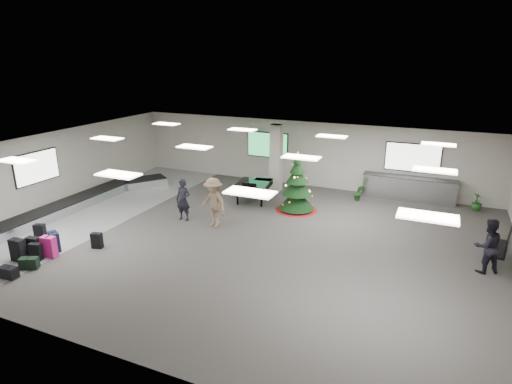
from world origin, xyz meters
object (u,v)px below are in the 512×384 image
at_px(bench, 502,245).
at_px(traveler_b, 213,203).
at_px(potted_plant_left, 358,193).
at_px(traveler_a, 183,200).
at_px(pink_suitcase, 49,247).
at_px(baggage_carousel, 80,203).
at_px(christmas_tree, 297,190).
at_px(traveler_bench, 487,246).
at_px(grand_piano, 253,186).
at_px(service_counter, 409,188).
at_px(potted_plant_right, 477,202).

height_order(bench, traveler_b, traveler_b).
bearing_deg(potted_plant_left, traveler_a, -138.81).
xyz_separation_m(pink_suitcase, traveler_a, (2.21, 4.54, 0.48)).
xyz_separation_m(baggage_carousel, traveler_a, (4.90, 0.58, 0.62)).
distance_m(christmas_tree, bench, 7.70).
bearing_deg(christmas_tree, traveler_bench, -22.34).
relative_size(traveler_b, potted_plant_left, 2.64).
bearing_deg(bench, baggage_carousel, -163.43).
bearing_deg(grand_piano, pink_suitcase, -124.83).
xyz_separation_m(christmas_tree, traveler_bench, (6.93, -2.85, -0.01)).
bearing_deg(baggage_carousel, bench, 5.52).
bearing_deg(christmas_tree, service_counter, 37.88).
bearing_deg(bench, grand_piano, 178.15).
relative_size(baggage_carousel, bench, 5.83).
distance_m(service_counter, potted_plant_right, 2.79).
xyz_separation_m(bench, potted_plant_right, (-0.47, 4.90, -0.19)).
relative_size(bench, potted_plant_left, 2.28).
xyz_separation_m(grand_piano, traveler_a, (-1.59, -3.17, 0.11)).
distance_m(grand_piano, traveler_bench, 9.60).
distance_m(traveler_b, potted_plant_right, 11.07).
bearing_deg(pink_suitcase, grand_piano, 55.64).
distance_m(pink_suitcase, potted_plant_right, 16.59).
bearing_deg(christmas_tree, traveler_a, -142.39).
distance_m(christmas_tree, potted_plant_right, 7.61).
bearing_deg(traveler_b, traveler_a, -164.30).
distance_m(service_counter, christmas_tree, 5.34).
xyz_separation_m(traveler_a, traveler_b, (1.41, -0.10, 0.13)).
bearing_deg(grand_piano, potted_plant_left, 16.25).
relative_size(grand_piano, potted_plant_right, 2.59).
bearing_deg(traveler_bench, baggage_carousel, -26.54).
height_order(christmas_tree, grand_piano, christmas_tree).
height_order(traveler_a, traveler_b, traveler_b).
relative_size(grand_piano, traveler_a, 1.18).
height_order(christmas_tree, potted_plant_right, christmas_tree).
xyz_separation_m(pink_suitcase, potted_plant_left, (8.11, 9.70, 0.01)).
relative_size(baggage_carousel, traveler_bench, 5.67).
bearing_deg(potted_plant_right, bench, -84.53).
distance_m(service_counter, pink_suitcase, 14.74).
xyz_separation_m(pink_suitcase, bench, (13.40, 5.51, 0.21)).
distance_m(baggage_carousel, bench, 16.16).
bearing_deg(potted_plant_right, grand_piano, -163.52).
height_order(baggage_carousel, traveler_bench, traveler_bench).
bearing_deg(baggage_carousel, traveler_bench, 2.24).
height_order(bench, potted_plant_left, bench).
xyz_separation_m(baggage_carousel, service_counter, (12.84, 6.73, 0.33)).
xyz_separation_m(service_counter, bench, (3.24, -5.18, 0.02)).
distance_m(baggage_carousel, service_counter, 14.50).
bearing_deg(traveler_a, potted_plant_left, 39.99).
relative_size(service_counter, traveler_b, 2.10).
xyz_separation_m(grand_piano, potted_plant_left, (4.30, 1.99, -0.36)).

